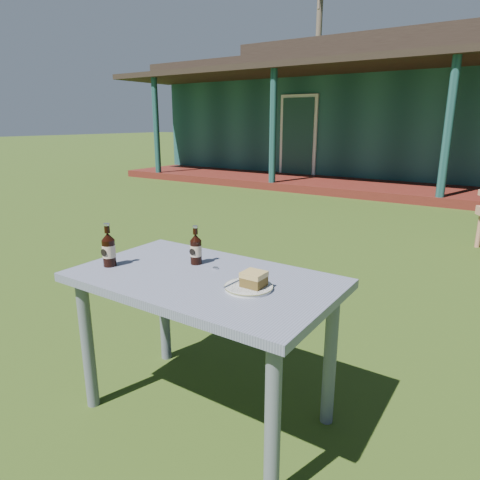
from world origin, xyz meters
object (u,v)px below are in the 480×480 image
Objects in this scene: cake_slice at (254,279)px; cafe_table at (204,297)px; cola_bottle_near at (196,249)px; cola_bottle_far at (109,249)px; plate at (249,287)px.

cafe_table is at bearing 178.80° from cake_slice.
cola_bottle_near is at bearing 163.17° from cake_slice.
cola_bottle_far is at bearing -169.85° from cake_slice.
cafe_table is 6.27× the size of cola_bottle_near.
cola_bottle_far is (-0.33, -0.26, 0.01)m from cola_bottle_near.
cafe_table is at bearing 176.25° from plate.
plate is at bearing 9.56° from cola_bottle_far.
cake_slice is 0.43m from cola_bottle_near.
cola_bottle_far reaches higher than cake_slice.
cola_bottle_near is (-0.41, 0.12, 0.03)m from cake_slice.
plate is at bearing -149.51° from cake_slice.
cake_slice is 0.75m from cola_bottle_far.
cafe_table is at bearing -40.65° from cola_bottle_near.
cola_bottle_near is at bearing 139.35° from cafe_table.
plate reaches higher than cafe_table.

